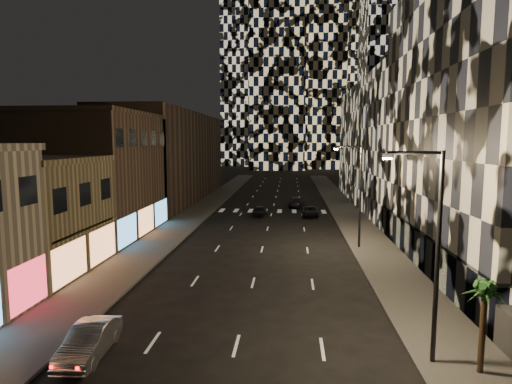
% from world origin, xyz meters
% --- Properties ---
extents(sidewalk_left, '(4.00, 120.00, 0.15)m').
position_xyz_m(sidewalk_left, '(-10.00, 50.00, 0.07)').
color(sidewalk_left, '#47443F').
rests_on(sidewalk_left, ground).
extents(sidewalk_right, '(4.00, 120.00, 0.15)m').
position_xyz_m(sidewalk_right, '(10.00, 50.00, 0.07)').
color(sidewalk_right, '#47443F').
rests_on(sidewalk_right, ground).
extents(curb_left, '(0.20, 120.00, 0.15)m').
position_xyz_m(curb_left, '(-7.90, 50.00, 0.07)').
color(curb_left, '#4C4C47').
rests_on(curb_left, ground).
extents(curb_right, '(0.20, 120.00, 0.15)m').
position_xyz_m(curb_right, '(7.90, 50.00, 0.07)').
color(curb_right, '#4C4C47').
rests_on(curb_right, ground).
extents(retail_tan, '(10.00, 10.00, 8.00)m').
position_xyz_m(retail_tan, '(-17.00, 21.00, 4.00)').
color(retail_tan, olive).
rests_on(retail_tan, ground).
extents(retail_brown, '(10.00, 15.00, 12.00)m').
position_xyz_m(retail_brown, '(-17.00, 33.50, 6.00)').
color(retail_brown, '#4F3C2D').
rests_on(retail_brown, ground).
extents(retail_filler_left, '(10.00, 40.00, 14.00)m').
position_xyz_m(retail_filler_left, '(-17.00, 60.00, 7.00)').
color(retail_filler_left, '#4F3C2D').
rests_on(retail_filler_left, ground).
extents(midrise_base, '(0.60, 25.00, 3.00)m').
position_xyz_m(midrise_base, '(12.30, 24.50, 1.50)').
color(midrise_base, '#383838').
rests_on(midrise_base, ground).
extents(midrise_filler_right, '(16.00, 40.00, 18.00)m').
position_xyz_m(midrise_filler_right, '(20.00, 57.00, 9.00)').
color(midrise_filler_right, '#232326').
rests_on(midrise_filler_right, ground).
extents(tower_right_mid, '(20.00, 20.00, 100.00)m').
position_xyz_m(tower_right_mid, '(35.00, 135.00, 50.00)').
color(tower_right_mid, black).
rests_on(tower_right_mid, ground).
extents(tower_left_back, '(24.00, 24.00, 120.00)m').
position_xyz_m(tower_left_back, '(-12.00, 165.00, 60.00)').
color(tower_left_back, black).
rests_on(tower_left_back, ground).
extents(tower_center_low, '(18.00, 18.00, 95.00)m').
position_xyz_m(tower_center_low, '(-2.00, 140.00, 47.50)').
color(tower_center_low, black).
rests_on(tower_center_low, ground).
extents(streetlight_near, '(2.55, 0.25, 9.00)m').
position_xyz_m(streetlight_near, '(8.35, 10.00, 5.35)').
color(streetlight_near, black).
rests_on(streetlight_near, sidewalk_right).
extents(streetlight_far, '(2.55, 0.25, 9.00)m').
position_xyz_m(streetlight_far, '(8.35, 30.00, 5.35)').
color(streetlight_far, black).
rests_on(streetlight_far, sidewalk_right).
extents(car_silver_parked, '(1.69, 4.38, 1.42)m').
position_xyz_m(car_silver_parked, '(-6.36, 9.47, 0.71)').
color(car_silver_parked, gray).
rests_on(car_silver_parked, ground).
extents(car_dark_midlane, '(1.93, 3.83, 1.25)m').
position_xyz_m(car_dark_midlane, '(-1.49, 46.08, 0.63)').
color(car_dark_midlane, black).
rests_on(car_dark_midlane, ground).
extents(car_dark_oncoming, '(2.42, 5.10, 1.44)m').
position_xyz_m(car_dark_oncoming, '(3.37, 54.10, 0.72)').
color(car_dark_oncoming, black).
rests_on(car_dark_oncoming, ground).
extents(car_dark_rightlane, '(2.17, 4.47, 1.22)m').
position_xyz_m(car_dark_rightlane, '(4.97, 46.16, 0.61)').
color(car_dark_rightlane, black).
rests_on(car_dark_rightlane, ground).
extents(palm_tree, '(1.92, 1.97, 3.85)m').
position_xyz_m(palm_tree, '(10.25, 9.27, 3.32)').
color(palm_tree, '#47331E').
rests_on(palm_tree, sidewalk_right).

